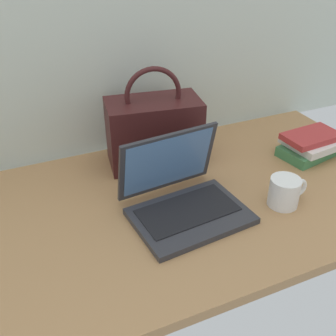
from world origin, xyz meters
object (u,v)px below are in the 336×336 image
Objects in this scene: book_stack at (310,145)px; laptop at (182,197)px; coffee_mug at (285,191)px; handbag at (154,130)px.

laptop is at bearing -169.12° from book_stack.
book_stack is (0.26, 0.20, -0.00)m from coffee_mug.
coffee_mug reaches higher than book_stack.
handbag is 1.49× the size of book_stack.
handbag reaches higher than coffee_mug.
laptop is at bearing -96.16° from handbag.
coffee_mug is 0.37× the size of handbag.
book_stack is at bearing -19.36° from handbag.
laptop is 1.48× the size of book_stack.
handbag reaches higher than laptop.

